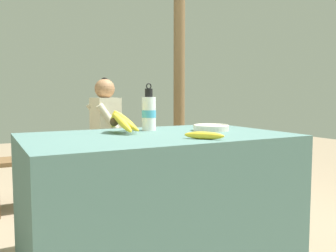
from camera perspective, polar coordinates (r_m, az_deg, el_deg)
The scene contains 9 objects.
market_counter at distance 2.11m, azimuth -1.65°, elevation -11.52°, with size 1.48×0.91×0.75m.
banana_bunch_ripe at distance 2.11m, azimuth -7.59°, elevation 0.71°, with size 0.18×0.33×0.15m.
serving_bowl at distance 2.25m, azimuth 6.92°, elevation -0.23°, with size 0.23×0.23×0.04m.
water_bottle at distance 2.24m, azimuth -3.09°, elevation 2.18°, with size 0.09×0.09×0.30m.
loose_banana_front at distance 1.81m, azimuth 5.81°, elevation -1.52°, with size 0.17×0.19×0.04m.
wooden_bench at distance 3.30m, azimuth -15.04°, elevation -5.75°, with size 1.47×0.32×0.44m.
seated_vendor at distance 3.29m, azimuth -10.79°, elevation -0.65°, with size 0.40×0.39×1.13m.
banana_bunch_green at distance 3.22m, azimuth -21.37°, elevation -3.66°, with size 0.20×0.30×0.14m.
support_post_far at distance 3.96m, azimuth 1.81°, elevation 8.63°, with size 0.12×0.12×2.45m.
Camera 1 is at (-0.89, -1.81, 0.97)m, focal length 38.00 mm.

